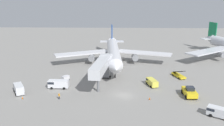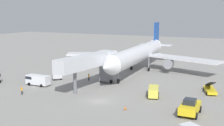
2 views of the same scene
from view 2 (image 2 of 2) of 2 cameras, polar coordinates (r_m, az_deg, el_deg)
ground_plane at (r=55.50m, az=-2.38°, el=-7.33°), size 300.00×300.00×0.00m
airplane_at_gate at (r=82.84m, az=5.31°, el=1.83°), size 45.09×48.99×12.99m
jet_bridge at (r=63.83m, az=-4.08°, el=0.11°), size 5.22×18.33×7.50m
pushback_tug at (r=49.62m, az=14.75°, el=-8.21°), size 2.96×5.59×2.70m
belt_loader_truck at (r=64.11m, az=18.33°, el=-4.79°), size 3.55×6.16×2.93m
service_van_mid_center at (r=68.91m, az=-14.14°, el=-3.11°), size 5.58×2.36×2.31m
service_van_outer_left at (r=58.63m, az=8.00°, el=-5.36°), size 3.14×5.04×1.91m
baggage_cart_mid_right at (r=73.57m, az=-10.53°, el=-2.57°), size 2.47×2.57×1.46m
ground_crew_worker_foreground at (r=62.18m, az=-16.97°, el=-5.03°), size 0.40×0.40×1.67m
ground_crew_worker_midground at (r=71.84m, az=-4.49°, el=-2.66°), size 0.39×0.39×1.70m
safety_cone_bravo at (r=50.71m, az=2.55°, el=-8.61°), size 0.43×0.43×0.65m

